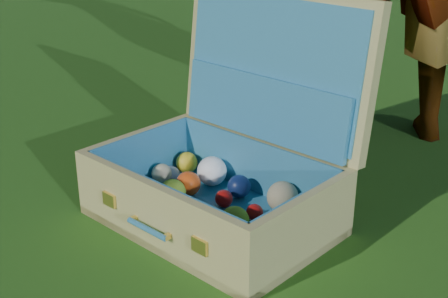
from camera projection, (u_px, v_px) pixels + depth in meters
ground at (291, 211)px, 1.87m from camera, size 60.00×60.00×0.00m
stray_ball at (170, 176)px, 2.01m from camera, size 0.07×0.07×0.07m
suitcase at (232, 158)px, 1.78m from camera, size 0.80×0.73×0.64m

